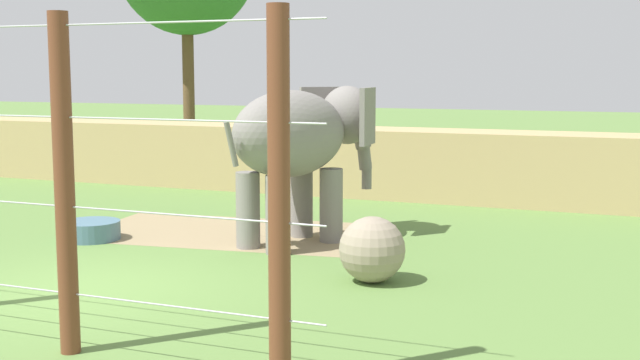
# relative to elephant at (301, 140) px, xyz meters

# --- Properties ---
(ground_plane) EXTENTS (120.00, 120.00, 0.00)m
(ground_plane) POSITION_rel_elephant_xyz_m (-1.53, -4.37, -1.89)
(ground_plane) COLOR #5B7F3D
(dirt_patch) EXTENTS (6.17, 3.96, 0.01)m
(dirt_patch) POSITION_rel_elephant_xyz_m (-1.57, 0.35, -1.89)
(dirt_patch) COLOR #937F5B
(dirt_patch) RESTS_ON ground
(embankment_wall) EXTENTS (36.00, 1.80, 1.70)m
(embankment_wall) POSITION_rel_elephant_xyz_m (-1.53, 6.19, -1.04)
(embankment_wall) COLOR tan
(embankment_wall) RESTS_ON ground
(elephant) EXTENTS (2.25, 3.69, 2.86)m
(elephant) POSITION_rel_elephant_xyz_m (0.00, 0.00, 0.00)
(elephant) COLOR gray
(elephant) RESTS_ON ground
(enrichment_ball) EXTENTS (0.99, 0.99, 0.99)m
(enrichment_ball) POSITION_rel_elephant_xyz_m (2.17, -2.30, -1.40)
(enrichment_ball) COLOR gray
(enrichment_ball) RESTS_ON ground
(water_tub) EXTENTS (1.10, 1.10, 0.35)m
(water_tub) POSITION_rel_elephant_xyz_m (-3.75, -1.30, -1.71)
(water_tub) COLOR slate
(water_tub) RESTS_ON ground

